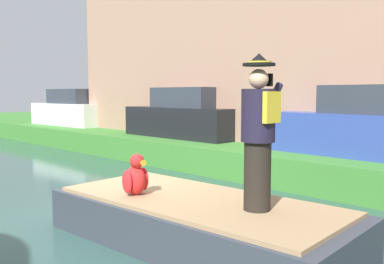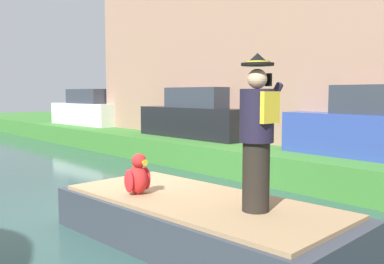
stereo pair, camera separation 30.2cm
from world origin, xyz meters
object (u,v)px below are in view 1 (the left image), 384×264
object	(u,v)px
boat	(197,221)
parked_car_dark	(188,116)
parked_car_white	(74,110)
person_pirate	(259,133)
parrot_plush	(136,177)
parked_car_blue	(373,126)

from	to	relation	value
boat	parked_car_dark	xyz separation A→B (m)	(5.12, 5.42, 1.00)
parked_car_dark	parked_car_white	size ratio (longest dim) A/B	0.98
boat	parked_car_white	bearing A→B (deg)	67.37
parked_car_dark	parked_car_white	xyz separation A→B (m)	(0.00, 6.85, 0.00)
boat	person_pirate	distance (m)	1.53
person_pirate	parrot_plush	xyz separation A→B (m)	(-0.57, 1.63, -0.68)
parked_car_dark	parked_car_blue	bearing A→B (deg)	-90.00
person_pirate	boat	bearing A→B (deg)	84.59
parked_car_blue	person_pirate	bearing A→B (deg)	-172.30
person_pirate	parrot_plush	distance (m)	1.86
parked_car_blue	parked_car_white	size ratio (longest dim) A/B	0.99
boat	parked_car_blue	bearing A→B (deg)	-2.46
person_pirate	parked_car_blue	bearing A→B (deg)	-5.31
boat	person_pirate	size ratio (longest dim) A/B	2.33
boat	parrot_plush	xyz separation A→B (m)	(-0.45, 0.74, 0.55)
person_pirate	parked_car_dark	xyz separation A→B (m)	(5.00, 6.32, -0.24)
person_pirate	parked_car_dark	world-z (taller)	person_pirate
parrot_plush	parked_car_white	xyz separation A→B (m)	(5.57, 11.54, 0.45)
parked_car_blue	parked_car_white	bearing A→B (deg)	90.00
boat	parked_car_white	size ratio (longest dim) A/B	1.05
boat	person_pirate	world-z (taller)	person_pirate
parked_car_blue	boat	bearing A→B (deg)	177.54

